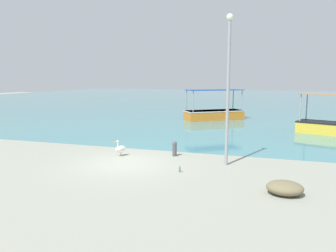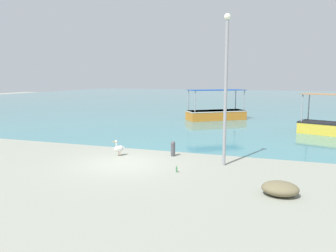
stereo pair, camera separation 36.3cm
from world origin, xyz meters
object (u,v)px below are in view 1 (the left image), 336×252
object	(u,v)px
glass_bottle	(180,170)
fishing_boat_center	(214,113)
pelican	(120,148)
net_pile	(285,188)
mooring_bollard	(175,148)
lamp_post	(228,83)

from	to	relation	value
glass_bottle	fishing_boat_center	bearing A→B (deg)	95.46
pelican	net_pile	xyz separation A→B (m)	(7.50, -3.22, -0.15)
net_pile	mooring_bollard	bearing A→B (deg)	140.99
pelican	net_pile	size ratio (longest dim) A/B	0.68
fishing_boat_center	pelican	xyz separation A→B (m)	(-1.87, -15.50, -0.21)
fishing_boat_center	lamp_post	size ratio (longest dim) A/B	0.84
net_pile	glass_bottle	world-z (taller)	net_pile
pelican	lamp_post	bearing A→B (deg)	-0.86
net_pile	glass_bottle	bearing A→B (deg)	160.05
fishing_boat_center	net_pile	size ratio (longest dim) A/B	4.58
mooring_bollard	glass_bottle	size ratio (longest dim) A/B	2.75
pelican	net_pile	world-z (taller)	pelican
pelican	glass_bottle	xyz separation A→B (m)	(3.52, -1.77, -0.27)
lamp_post	net_pile	size ratio (longest dim) A/B	5.42
lamp_post	glass_bottle	size ratio (longest dim) A/B	23.74
mooring_bollard	net_pile	distance (m)	6.40
mooring_bollard	net_pile	world-z (taller)	mooring_bollard
fishing_boat_center	glass_bottle	distance (m)	17.36
pelican	glass_bottle	distance (m)	3.95
lamp_post	pelican	bearing A→B (deg)	179.14
mooring_bollard	fishing_boat_center	bearing A→B (deg)	92.54
pelican	glass_bottle	world-z (taller)	pelican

